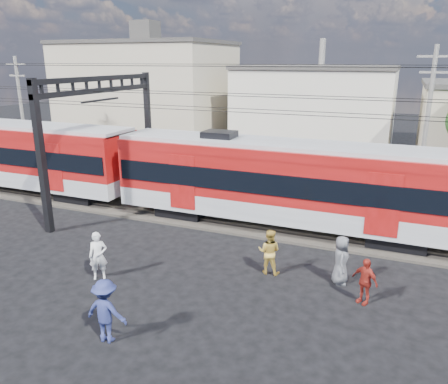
{
  "coord_description": "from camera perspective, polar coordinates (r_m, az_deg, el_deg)",
  "views": [
    {
      "loc": [
        4.78,
        -11.06,
        7.74
      ],
      "look_at": [
        -1.78,
        5.0,
        2.46
      ],
      "focal_mm": 35.0,
      "sensor_mm": 36.0,
      "label": 1
    }
  ],
  "objects": [
    {
      "name": "utility_pole_west",
      "position": [
        36.85,
        -24.96,
        9.98
      ],
      "size": [
        1.8,
        0.24,
        8.0
      ],
      "color": "slate",
      "rests_on": "ground"
    },
    {
      "name": "catenary",
      "position": [
        23.47,
        -13.07,
        10.12
      ],
      "size": [
        70.0,
        9.3,
        7.52
      ],
      "color": "black",
      "rests_on": "ground"
    },
    {
      "name": "ground",
      "position": [
        14.33,
        -1.01,
        -15.79
      ],
      "size": [
        120.0,
        120.0,
        0.0
      ],
      "primitive_type": "plane",
      "color": "black",
      "rests_on": "ground"
    },
    {
      "name": "commuter_train",
      "position": [
        20.33,
        8.31,
        1.51
      ],
      "size": [
        50.3,
        3.08,
        4.17
      ],
      "color": "black",
      "rests_on": "ground"
    },
    {
      "name": "building_west",
      "position": [
        41.4,
        -9.83,
        12.41
      ],
      "size": [
        14.28,
        10.2,
        9.3
      ],
      "color": "tan",
      "rests_on": "ground"
    },
    {
      "name": "rail_near",
      "position": [
        20.38,
        7.07,
        -4.99
      ],
      "size": [
        70.0,
        0.12,
        0.12
      ],
      "primitive_type": "cube",
      "color": "#59544C",
      "rests_on": "track_bed"
    },
    {
      "name": "track_bed",
      "position": [
        21.1,
        7.6,
        -4.58
      ],
      "size": [
        70.0,
        3.4,
        0.12
      ],
      "primitive_type": "cube",
      "color": "#2D2823",
      "rests_on": "ground"
    },
    {
      "name": "rail_far",
      "position": [
        21.74,
        8.13,
        -3.61
      ],
      "size": [
        70.0,
        0.12,
        0.12
      ],
      "primitive_type": "cube",
      "color": "#59544C",
      "rests_on": "track_bed"
    },
    {
      "name": "pedestrian_d",
      "position": [
        15.28,
        17.91,
        -11.0
      ],
      "size": [
        1.01,
        0.8,
        1.6
      ],
      "primitive_type": "imported",
      "rotation": [
        0.0,
        0.0,
        -0.52
      ],
      "color": "maroon",
      "rests_on": "ground"
    },
    {
      "name": "pedestrian_a",
      "position": [
        16.69,
        -16.12,
        -8.01
      ],
      "size": [
        0.78,
        0.73,
        1.79
      ],
      "primitive_type": "imported",
      "rotation": [
        0.0,
        0.0,
        0.61
      ],
      "color": "silver",
      "rests_on": "ground"
    },
    {
      "name": "utility_pole_mid",
      "position": [
        26.29,
        24.98,
        8.35
      ],
      "size": [
        1.8,
        0.24,
        8.5
      ],
      "color": "slate",
      "rests_on": "ground"
    },
    {
      "name": "pedestrian_e",
      "position": [
        16.27,
        15.03,
        -8.57
      ],
      "size": [
        0.7,
        0.96,
        1.8
      ],
      "primitive_type": "imported",
      "rotation": [
        0.0,
        0.0,
        1.73
      ],
      "color": "#525357",
      "rests_on": "ground"
    },
    {
      "name": "pedestrian_c",
      "position": [
        13.17,
        -15.18,
        -14.76
      ],
      "size": [
        1.27,
        0.78,
        1.91
      ],
      "primitive_type": "imported",
      "rotation": [
        0.0,
        0.0,
        3.2
      ],
      "color": "navy",
      "rests_on": "ground"
    },
    {
      "name": "pedestrian_b",
      "position": [
        16.52,
        5.92,
        -7.75
      ],
      "size": [
        0.88,
        0.7,
        1.74
      ],
      "primitive_type": "imported",
      "rotation": [
        0.0,
        0.0,
        3.19
      ],
      "color": "gold",
      "rests_on": "ground"
    },
    {
      "name": "building_midwest",
      "position": [
        38.88,
        12.26,
        10.51
      ],
      "size": [
        12.24,
        12.24,
        7.3
      ],
      "color": "beige",
      "rests_on": "ground"
    }
  ]
}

